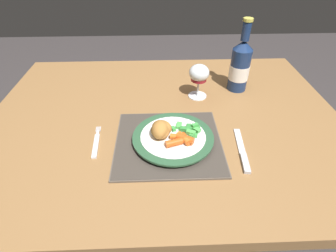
{
  "coord_description": "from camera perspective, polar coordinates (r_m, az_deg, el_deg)",
  "views": [
    {
      "loc": [
        -0.02,
        -0.72,
        1.25
      ],
      "look_at": [
        0.01,
        -0.11,
        0.78
      ],
      "focal_mm": 28.0,
      "sensor_mm": 36.0,
      "label": 1
    }
  ],
  "objects": [
    {
      "name": "ground_plane",
      "position": [
        1.44,
        -0.47,
        -22.45
      ],
      "size": [
        6.0,
        6.0,
        0.0
      ],
      "primitive_type": "plane",
      "color": "#383333"
    },
    {
      "name": "dining_table",
      "position": [
        0.94,
        -0.67,
        -2.49
      ],
      "size": [
        1.18,
        0.9,
        0.74
      ],
      "color": "olive",
      "rests_on": "ground"
    },
    {
      "name": "placemat",
      "position": [
        0.77,
        0.09,
        -3.52
      ],
      "size": [
        0.31,
        0.29,
        0.01
      ],
      "color": "brown",
      "rests_on": "dining_table"
    },
    {
      "name": "dinner_plate",
      "position": [
        0.76,
        1.11,
        -2.65
      ],
      "size": [
        0.24,
        0.24,
        0.02
      ],
      "color": "white",
      "rests_on": "placemat"
    },
    {
      "name": "breaded_croquettes",
      "position": [
        0.74,
        -1.62,
        -0.76
      ],
      "size": [
        0.08,
        0.09,
        0.05
      ],
      "color": "#A87033",
      "rests_on": "dinner_plate"
    },
    {
      "name": "green_beans_pile",
      "position": [
        0.77,
        4.7,
        -0.6
      ],
      "size": [
        0.09,
        0.07,
        0.02
      ],
      "color": "green",
      "rests_on": "dinner_plate"
    },
    {
      "name": "glazed_carrots",
      "position": [
        0.73,
        3.02,
        -2.9
      ],
      "size": [
        0.08,
        0.06,
        0.02
      ],
      "color": "#CC5119",
      "rests_on": "dinner_plate"
    },
    {
      "name": "fork",
      "position": [
        0.79,
        -15.37,
        -3.71
      ],
      "size": [
        0.02,
        0.14,
        0.01
      ],
      "color": "silver",
      "rests_on": "dining_table"
    },
    {
      "name": "table_knife",
      "position": [
        0.76,
        15.94,
        -5.7
      ],
      "size": [
        0.03,
        0.18,
        0.01
      ],
      "color": "silver",
      "rests_on": "dining_table"
    },
    {
      "name": "wine_glass",
      "position": [
        0.95,
        6.76,
        11.01
      ],
      "size": [
        0.07,
        0.07,
        0.13
      ],
      "color": "silver",
      "rests_on": "dining_table"
    },
    {
      "name": "bottle",
      "position": [
        1.02,
        15.41,
        12.56
      ],
      "size": [
        0.07,
        0.07,
        0.26
      ],
      "color": "navy",
      "rests_on": "dining_table"
    }
  ]
}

